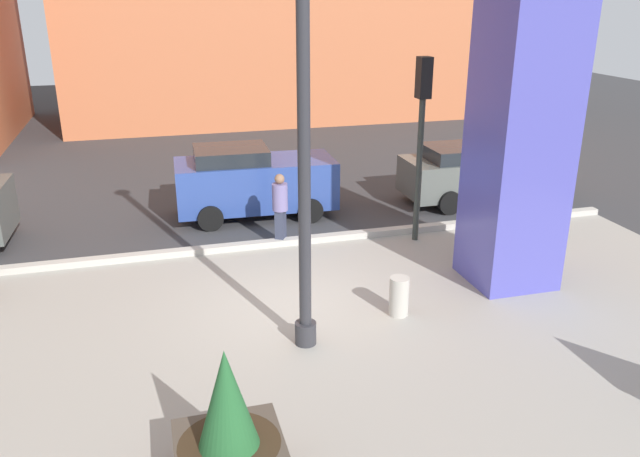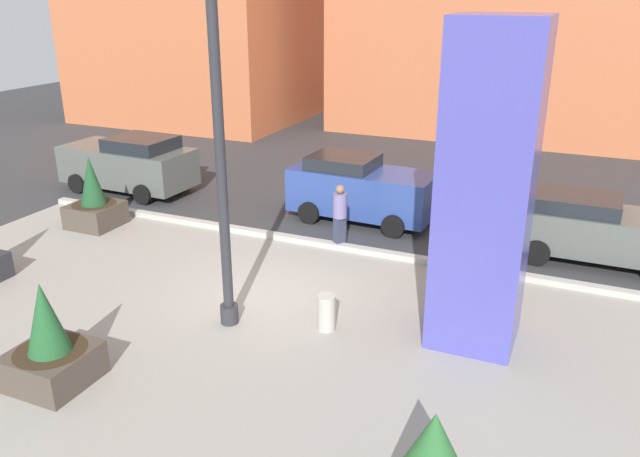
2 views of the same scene
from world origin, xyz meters
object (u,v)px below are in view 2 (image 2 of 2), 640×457
at_px(potted_plant_near_right, 50,348).
at_px(art_pillar_blue, 486,191).
at_px(lamp_post, 221,164).
at_px(car_curb_west, 599,229).
at_px(car_curb_east, 361,189).
at_px(pedestrian_on_sidewalk, 340,213).
at_px(potted_plant_by_pillar, 94,202).
at_px(car_far_lane, 129,163).
at_px(concrete_bollard, 327,313).
at_px(traffic_light_far_side, 465,156).

bearing_deg(potted_plant_near_right, art_pillar_blue, 34.81).
relative_size(lamp_post, car_curb_west, 1.52).
distance_m(car_curb_east, pedestrian_on_sidewalk, 2.22).
distance_m(potted_plant_by_pillar, car_far_lane, 3.37).
bearing_deg(lamp_post, car_curb_west, 43.58).
bearing_deg(car_curb_west, potted_plant_near_right, -131.84).
xyz_separation_m(concrete_bollard, car_curb_west, (4.76, 5.80, 0.46)).
xyz_separation_m(potted_plant_by_pillar, potted_plant_near_right, (4.71, -6.26, -0.05)).
xyz_separation_m(lamp_post, car_curb_west, (6.66, 6.34, -2.47)).
xyz_separation_m(art_pillar_blue, pedestrian_on_sidewalk, (-4.05, 3.16, -2.02)).
bearing_deg(car_curb_east, pedestrian_on_sidewalk, -83.66).
bearing_deg(potted_plant_near_right, lamp_post, 60.61).
xyz_separation_m(car_far_lane, pedestrian_on_sidewalk, (8.21, -1.84, 0.01)).
xyz_separation_m(traffic_light_far_side, car_curb_west, (2.94, 2.37, -2.07)).
relative_size(potted_plant_by_pillar, car_curb_east, 0.49).
xyz_separation_m(concrete_bollard, car_far_lane, (-9.55, 5.86, 0.57)).
distance_m(concrete_bollard, pedestrian_on_sidewalk, 4.28).
bearing_deg(lamp_post, car_far_lane, 140.13).
height_order(art_pillar_blue, potted_plant_near_right, art_pillar_blue).
relative_size(car_curb_east, pedestrian_on_sidewalk, 2.44).
xyz_separation_m(lamp_post, traffic_light_far_side, (3.72, 3.97, -0.40)).
bearing_deg(car_curb_west, concrete_bollard, -129.40).
relative_size(traffic_light_far_side, car_far_lane, 0.95).
distance_m(potted_plant_near_right, car_curb_west, 12.49).
distance_m(car_curb_west, pedestrian_on_sidewalk, 6.36).
distance_m(traffic_light_far_side, car_far_lane, 11.79).
distance_m(potted_plant_by_pillar, pedestrian_on_sidewalk, 7.05).
height_order(potted_plant_near_right, car_far_lane, potted_plant_near_right).
xyz_separation_m(car_curb_east, car_curb_west, (6.35, -0.43, -0.11)).
bearing_deg(concrete_bollard, car_curb_east, 104.30).
distance_m(concrete_bollard, car_far_lane, 11.22).
height_order(art_pillar_blue, concrete_bollard, art_pillar_blue).
bearing_deg(traffic_light_far_side, lamp_post, -133.11).
xyz_separation_m(car_curb_west, pedestrian_on_sidewalk, (-6.11, -1.78, 0.12)).
relative_size(lamp_post, potted_plant_near_right, 3.61).
height_order(art_pillar_blue, car_curb_east, art_pillar_blue).
bearing_deg(car_curb_east, potted_plant_by_pillar, -152.52).
bearing_deg(pedestrian_on_sidewalk, car_curb_west, 16.25).
distance_m(lamp_post, potted_plant_near_right, 4.31).
relative_size(art_pillar_blue, pedestrian_on_sidewalk, 3.48).
relative_size(potted_plant_by_pillar, car_curb_west, 0.45).
height_order(car_far_lane, pedestrian_on_sidewalk, car_far_lane).
bearing_deg(potted_plant_by_pillar, concrete_bollard, -18.38).
distance_m(potted_plant_by_pillar, car_curb_east, 7.54).
xyz_separation_m(concrete_bollard, traffic_light_far_side, (1.82, 3.43, 2.53)).
relative_size(car_curb_east, car_far_lane, 0.93).
height_order(traffic_light_far_side, car_curb_west, traffic_light_far_side).
bearing_deg(lamp_post, concrete_bollard, 15.84).
bearing_deg(car_far_lane, potted_plant_by_pillar, -67.66).
bearing_deg(pedestrian_on_sidewalk, potted_plant_near_right, -106.47).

